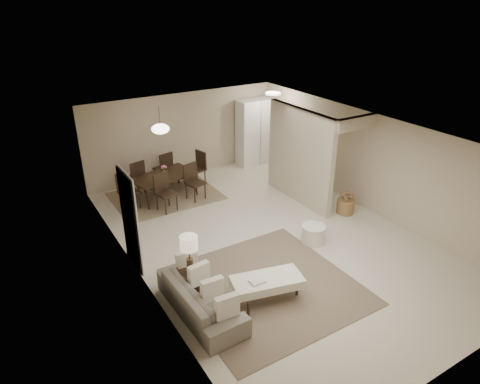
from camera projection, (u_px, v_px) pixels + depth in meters
floor at (269, 238)px, 9.81m from camera, size 9.00×9.00×0.00m
ceiling at (272, 133)px, 8.75m from camera, size 9.00×9.00×0.00m
back_wall at (184, 135)px, 12.76m from camera, size 6.00×0.00×6.00m
left_wall at (137, 224)px, 7.87m from camera, size 0.00×9.00×9.00m
right_wall at (368, 162)px, 10.70m from camera, size 0.00×9.00×9.00m
partition at (299, 156)px, 11.10m from camera, size 0.15×2.50×2.50m
doorway at (129, 221)px, 8.44m from camera, size 0.04×0.90×2.04m
pantry_cabinet at (256, 132)px, 13.68m from camera, size 1.20×0.55×2.10m
flush_light at (273, 93)px, 12.32m from camera, size 0.44×0.44×0.05m
living_rug at (266, 286)px, 8.19m from camera, size 3.20×3.20×0.01m
sofa at (201, 299)px, 7.42m from camera, size 2.04×0.85×0.59m
ottoman_bench at (267, 282)px, 7.71m from camera, size 1.39×0.87×0.46m
side_table at (191, 284)px, 7.84m from camera, size 0.59×0.59×0.52m
table_lamp at (189, 246)px, 7.49m from camera, size 0.32×0.32×0.76m
round_pouf at (313, 234)px, 9.55m from camera, size 0.53×0.53×0.41m
wicker_basket at (345, 206)px, 10.85m from camera, size 0.53×0.53×0.38m
dining_rug at (166, 196)px, 11.81m from camera, size 2.80×2.10×0.01m
dining_table at (165, 186)px, 11.69m from camera, size 1.92×1.35×0.61m
dining_chairs at (165, 180)px, 11.61m from camera, size 2.68×2.18×0.99m
vase at (164, 173)px, 11.52m from camera, size 0.20×0.20×0.16m
yellow_mat at (308, 190)px, 12.16m from camera, size 0.90×0.63×0.01m
pendant_light at (160, 129)px, 11.00m from camera, size 0.46×0.46×0.71m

